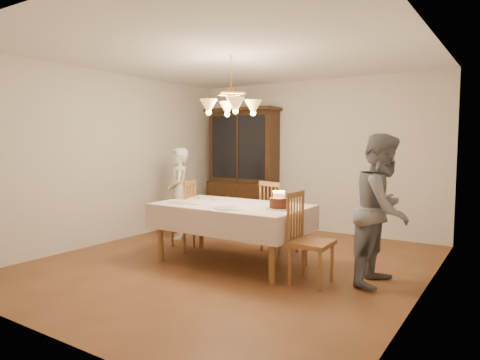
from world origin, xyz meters
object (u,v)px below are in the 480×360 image
Objects in this scene: dining_table at (231,210)px; birthday_cake at (279,204)px; china_hutch at (243,169)px; chair_far_side at (279,221)px; elderly_woman at (179,193)px.

birthday_cake is at bearing -1.86° from dining_table.
chair_far_side is at bearing -43.12° from china_hutch.
elderly_woman is (-0.23, -1.53, -0.32)m from china_hutch.
dining_table is 1.90× the size of chair_far_side.
china_hutch is 1.58m from elderly_woman.
birthday_cake is (2.20, -0.74, 0.09)m from elderly_woman.
elderly_woman is (-1.51, 0.72, 0.04)m from dining_table.
elderly_woman is at bearing -98.39° from china_hutch.
dining_table is at bearing 178.14° from birthday_cake.
chair_far_side is 3.33× the size of birthday_cake.
dining_table is 1.67m from elderly_woman.
elderly_woman is 4.84× the size of birthday_cake.
chair_far_side is at bearing 117.86° from birthday_cake.
china_hutch is 1.49× the size of elderly_woman.
china_hutch is 2.16× the size of chair_far_side.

